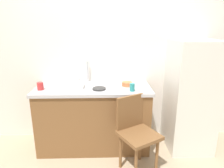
% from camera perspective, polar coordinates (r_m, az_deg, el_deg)
% --- Properties ---
extents(back_wall, '(4.80, 0.10, 2.65)m').
position_cam_1_polar(back_wall, '(2.94, -2.67, 9.58)').
color(back_wall, white).
rests_on(back_wall, ground_plane).
extents(cabinet_base, '(1.47, 0.60, 0.84)m').
position_cam_1_polar(cabinet_base, '(2.87, -5.10, -9.58)').
color(cabinet_base, brown).
rests_on(cabinet_base, ground_plane).
extents(countertop, '(1.51, 0.64, 0.04)m').
position_cam_1_polar(countertop, '(2.70, -5.33, -1.16)').
color(countertop, '#B7B7BC').
rests_on(countertop, cabinet_base).
extents(faucet, '(0.02, 0.02, 0.29)m').
position_cam_1_polar(faucet, '(2.91, -6.86, 3.43)').
color(faucet, '#B7B7BC').
rests_on(faucet, countertop).
extents(refrigerator, '(0.56, 0.64, 1.49)m').
position_cam_1_polar(refrigerator, '(2.94, 21.07, -3.13)').
color(refrigerator, silver).
rests_on(refrigerator, ground_plane).
extents(chair, '(0.55, 0.55, 0.89)m').
position_cam_1_polar(chair, '(2.42, 6.72, -12.88)').
color(chair, brown).
rests_on(chair, ground_plane).
extents(dish_tray, '(0.28, 0.20, 0.05)m').
position_cam_1_polar(dish_tray, '(2.71, -10.79, -0.38)').
color(dish_tray, white).
rests_on(dish_tray, countertop).
extents(terracotta_bowl, '(0.14, 0.14, 0.05)m').
position_cam_1_polar(terracotta_bowl, '(2.72, 4.23, 0.02)').
color(terracotta_bowl, '#C67042').
rests_on(terracotta_bowl, countertop).
extents(hotplate, '(0.17, 0.17, 0.02)m').
position_cam_1_polar(hotplate, '(2.58, -3.64, -1.30)').
color(hotplate, '#2D2D2D').
rests_on(hotplate, countertop).
extents(cup_teal, '(0.06, 0.06, 0.10)m').
position_cam_1_polar(cup_teal, '(2.51, 5.70, -0.93)').
color(cup_teal, teal).
rests_on(cup_teal, countertop).
extents(cup_red, '(0.08, 0.08, 0.10)m').
position_cam_1_polar(cup_red, '(2.71, -19.49, -0.54)').
color(cup_red, red).
rests_on(cup_red, countertop).
extents(cup_white, '(0.07, 0.07, 0.08)m').
position_cam_1_polar(cup_white, '(2.89, -9.60, 1.06)').
color(cup_white, white).
rests_on(cup_white, countertop).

